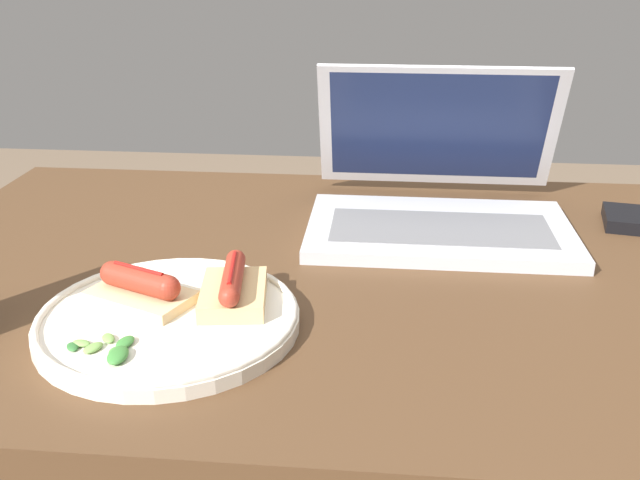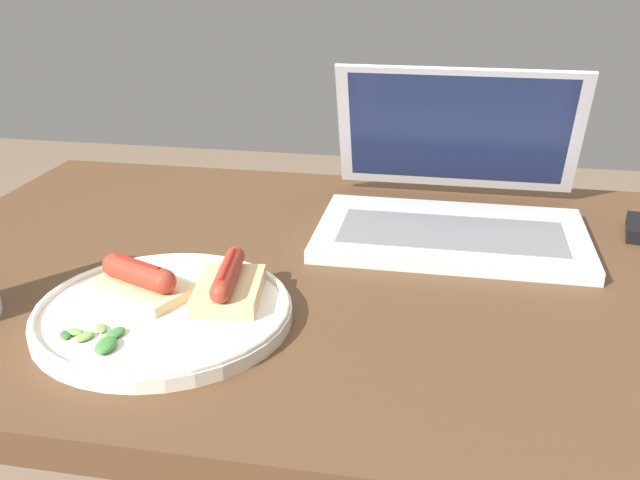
# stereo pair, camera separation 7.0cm
# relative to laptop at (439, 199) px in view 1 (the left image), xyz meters

# --- Properties ---
(desk) EXTENTS (1.23, 0.76, 0.72)m
(desk) POSITION_rel_laptop_xyz_m (-0.11, -0.16, -0.13)
(desk) COLOR #4C331E
(desk) RESTS_ON ground_plane
(laptop) EXTENTS (0.37, 0.32, 0.22)m
(laptop) POSITION_rel_laptop_xyz_m (0.00, 0.00, 0.00)
(laptop) COLOR #B7B7BC
(laptop) RESTS_ON desk
(plate) EXTENTS (0.28, 0.28, 0.02)m
(plate) POSITION_rel_laptop_xyz_m (-0.30, -0.33, -0.03)
(plate) COLOR silver
(plate) RESTS_ON desk
(sausage_toast_left) EXTENTS (0.13, 0.10, 0.04)m
(sausage_toast_left) POSITION_rel_laptop_xyz_m (-0.34, -0.30, -0.01)
(sausage_toast_left) COLOR #D6B784
(sausage_toast_left) RESTS_ON plate
(sausage_toast_middle) EXTENTS (0.08, 0.12, 0.04)m
(sausage_toast_middle) POSITION_rel_laptop_xyz_m (-0.24, -0.30, -0.01)
(sausage_toast_middle) COLOR tan
(sausage_toast_middle) RESTS_ON plate
(salad_pile) EXTENTS (0.07, 0.06, 0.01)m
(salad_pile) POSITION_rel_laptop_xyz_m (-0.34, -0.41, -0.02)
(salad_pile) COLOR #709E4C
(salad_pile) RESTS_ON plate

